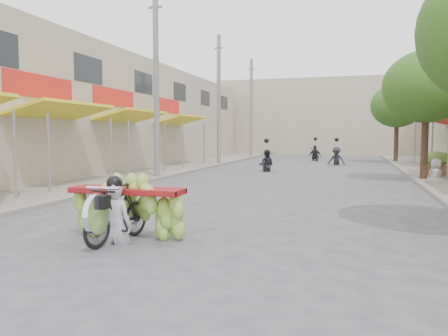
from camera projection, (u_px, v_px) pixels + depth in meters
The scene contains 15 objects.
ground at pixel (142, 279), 5.75m from camera, with size 120.00×120.00×0.00m, color #55555A.
sidewalk_left at pixel (154, 171), 22.06m from camera, with size 4.00×60.00×0.12m, color gray.
shophouse_row_left at pixel (55, 113), 22.26m from camera, with size 9.77×40.00×6.00m.
far_building at pixel (325, 118), 41.82m from camera, with size 20.00×6.00×7.00m, color tan.
utility_pole_mid at pixel (156, 84), 18.43m from camera, with size 0.60×0.24×8.00m.
utility_pole_far at pixel (219, 100), 27.04m from camera, with size 0.60×0.24×8.00m.
utility_pole_back at pixel (251, 108), 35.65m from camera, with size 0.60×0.24×8.00m.
street_tree_mid at pixel (427, 87), 17.32m from camera, with size 3.40×3.40×5.25m.
street_tree_far at pixel (397, 106), 28.80m from camera, with size 3.40×3.40×5.25m.
produce_crate_far at pixel (437, 161), 19.24m from camera, with size 1.20×0.88×1.16m.
banana_motorbike at pixel (121, 203), 7.79m from camera, with size 2.20×1.88×1.98m.
pedestrian at pixel (436, 159), 18.23m from camera, with size 0.88×0.74×1.54m.
bg_motorbike_a at pixel (266, 157), 22.49m from camera, with size 0.80×1.68×1.95m.
bg_motorbike_b at pixel (337, 151), 27.06m from camera, with size 1.13×1.62×1.95m.
bg_motorbike_c at pixel (315, 150), 31.29m from camera, with size 1.09×1.73×1.95m.
Camera 1 is at (2.63, -5.08, 1.90)m, focal length 35.00 mm.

